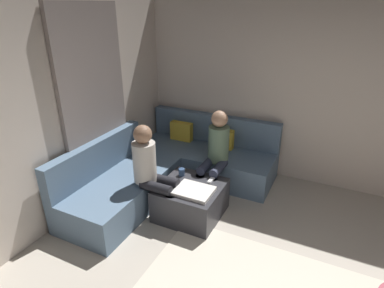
% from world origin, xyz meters
% --- Properties ---
extents(wall_back, '(6.00, 0.12, 2.70)m').
position_xyz_m(wall_back, '(0.00, 2.94, 1.35)').
color(wall_back, beige).
rests_on(wall_back, ground_plane).
extents(curtain_panel, '(0.06, 1.10, 2.50)m').
position_xyz_m(curtain_panel, '(-2.84, 1.30, 1.25)').
color(curtain_panel, gray).
rests_on(curtain_panel, ground_plane).
extents(sectional_couch, '(2.10, 2.55, 0.87)m').
position_xyz_m(sectional_couch, '(-2.08, 1.88, 0.28)').
color(sectional_couch, slate).
rests_on(sectional_couch, ground_plane).
extents(ottoman, '(0.76, 0.76, 0.42)m').
position_xyz_m(ottoman, '(-1.51, 1.36, 0.21)').
color(ottoman, '#333338').
rests_on(ottoman, ground_plane).
extents(folded_blanket, '(0.44, 0.36, 0.04)m').
position_xyz_m(folded_blanket, '(-1.41, 1.24, 0.44)').
color(folded_blanket, white).
rests_on(folded_blanket, ottoman).
extents(coffee_mug, '(0.08, 0.08, 0.10)m').
position_xyz_m(coffee_mug, '(-1.73, 1.54, 0.47)').
color(coffee_mug, '#334C72').
rests_on(coffee_mug, ottoman).
extents(game_remote, '(0.05, 0.15, 0.02)m').
position_xyz_m(game_remote, '(-1.33, 1.58, 0.43)').
color(game_remote, white).
rests_on(game_remote, ottoman).
extents(person_on_couch_back, '(0.30, 0.60, 1.20)m').
position_xyz_m(person_on_couch_back, '(-1.42, 1.93, 0.66)').
color(person_on_couch_back, '#2D3347').
rests_on(person_on_couch_back, ground_plane).
extents(person_on_couch_side, '(0.60, 0.30, 1.20)m').
position_xyz_m(person_on_couch_side, '(-1.93, 1.15, 0.66)').
color(person_on_couch_side, black).
rests_on(person_on_couch_side, ground_plane).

